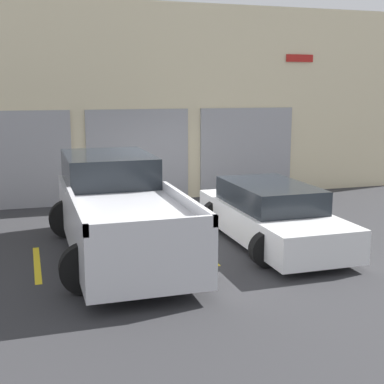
{
  "coord_description": "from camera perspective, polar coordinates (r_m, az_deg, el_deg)",
  "views": [
    {
      "loc": [
        -3.24,
        -12.04,
        3.23
      ],
      "look_at": [
        0.0,
        -1.58,
        1.1
      ],
      "focal_mm": 50.0,
      "sensor_mm": 36.0,
      "label": 1
    }
  ],
  "objects": [
    {
      "name": "ground_plane",
      "position": [
        12.88,
        -2.09,
        -3.52
      ],
      "size": [
        28.0,
        28.0,
        0.0
      ],
      "primitive_type": "plane",
      "color": "#2D2D30"
    },
    {
      "name": "shophouse_building",
      "position": [
        15.67,
        -5.38,
        9.24
      ],
      "size": [
        17.63,
        0.68,
        5.61
      ],
      "color": "beige",
      "rests_on": "ground"
    },
    {
      "name": "pickup_truck",
      "position": [
        10.64,
        -7.88,
        -1.89
      ],
      "size": [
        2.58,
        5.56,
        1.84
      ],
      "color": "silver",
      "rests_on": "ground"
    },
    {
      "name": "sedan_white",
      "position": [
        11.4,
        8.38,
        -2.45
      ],
      "size": [
        2.15,
        4.5,
        1.26
      ],
      "color": "white",
      "rests_on": "ground"
    },
    {
      "name": "parking_stripe_far_left",
      "position": [
        10.46,
        -16.19,
        -7.4
      ],
      "size": [
        0.12,
        2.2,
        0.01
      ],
      "primitive_type": "cube",
      "color": "gold",
      "rests_on": "ground"
    },
    {
      "name": "parking_stripe_left",
      "position": [
        10.95,
        0.78,
        -6.12
      ],
      "size": [
        0.12,
        2.2,
        0.01
      ],
      "primitive_type": "cube",
      "color": "gold",
      "rests_on": "ground"
    },
    {
      "name": "parking_stripe_centre",
      "position": [
        12.28,
        15.11,
        -4.61
      ],
      "size": [
        0.12,
        2.2,
        0.01
      ],
      "primitive_type": "cube",
      "color": "gold",
      "rests_on": "ground"
    }
  ]
}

